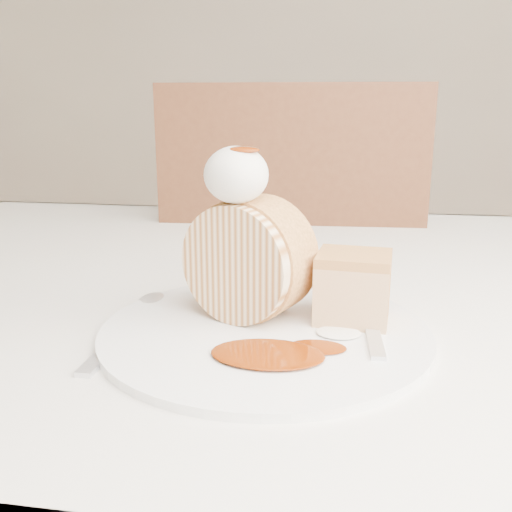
# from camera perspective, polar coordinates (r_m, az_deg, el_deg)

# --- Properties ---
(table) EXTENTS (1.40, 0.90, 0.75)m
(table) POSITION_cam_1_polar(r_m,az_deg,el_deg) (0.74, 5.22, -8.68)
(table) COLOR silver
(table) RESTS_ON ground
(chair_far) EXTENTS (0.49, 0.49, 0.99)m
(chair_far) POSITION_cam_1_polar(r_m,az_deg,el_deg) (1.18, 3.57, -4.37)
(chair_far) COLOR brown
(chair_far) RESTS_ON ground
(plate) EXTENTS (0.33, 0.33, 0.01)m
(plate) POSITION_cam_1_polar(r_m,az_deg,el_deg) (0.52, 0.91, -7.55)
(plate) COLOR white
(plate) RESTS_ON table
(roulade_slice) EXTENTS (0.13, 0.10, 0.11)m
(roulade_slice) POSITION_cam_1_polar(r_m,az_deg,el_deg) (0.54, -0.76, -0.37)
(roulade_slice) COLOR beige
(roulade_slice) RESTS_ON plate
(cake_chunk) EXTENTS (0.07, 0.07, 0.06)m
(cake_chunk) POSITION_cam_1_polar(r_m,az_deg,el_deg) (0.54, 9.66, -3.50)
(cake_chunk) COLOR tan
(cake_chunk) RESTS_ON plate
(whipped_cream) EXTENTS (0.06, 0.06, 0.05)m
(whipped_cream) POSITION_cam_1_polar(r_m,az_deg,el_deg) (0.51, -1.99, 8.11)
(whipped_cream) COLOR silver
(whipped_cream) RESTS_ON roulade_slice
(caramel_drizzle) EXTENTS (0.03, 0.02, 0.01)m
(caramel_drizzle) POSITION_cam_1_polar(r_m,az_deg,el_deg) (0.50, -1.28, 11.29)
(caramel_drizzle) COLOR #6C2404
(caramel_drizzle) RESTS_ON whipped_cream
(caramel_pool) EXTENTS (0.10, 0.07, 0.00)m
(caramel_pool) POSITION_cam_1_polar(r_m,az_deg,el_deg) (0.47, 1.16, -9.75)
(caramel_pool) COLOR #6C2404
(caramel_pool) RESTS_ON plate
(fork) EXTENTS (0.03, 0.18, 0.00)m
(fork) POSITION_cam_1_polar(r_m,az_deg,el_deg) (0.53, 11.51, -7.11)
(fork) COLOR silver
(fork) RESTS_ON plate
(spoon) EXTENTS (0.03, 0.18, 0.00)m
(spoon) POSITION_cam_1_polar(r_m,az_deg,el_deg) (0.53, -13.61, -8.01)
(spoon) COLOR silver
(spoon) RESTS_ON table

